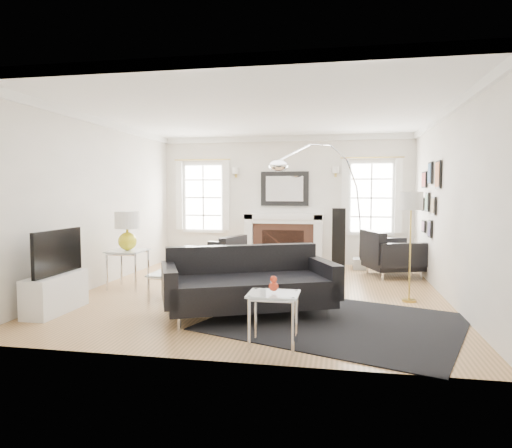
% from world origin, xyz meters
% --- Properties ---
extents(floor, '(6.00, 6.00, 0.00)m').
position_xyz_m(floor, '(0.00, 0.00, 0.00)').
color(floor, olive).
rests_on(floor, ground).
extents(back_wall, '(5.50, 0.04, 2.80)m').
position_xyz_m(back_wall, '(0.00, 3.00, 1.40)').
color(back_wall, beige).
rests_on(back_wall, floor).
extents(front_wall, '(5.50, 0.04, 2.80)m').
position_xyz_m(front_wall, '(0.00, -3.00, 1.40)').
color(front_wall, beige).
rests_on(front_wall, floor).
extents(left_wall, '(0.04, 6.00, 2.80)m').
position_xyz_m(left_wall, '(-2.75, 0.00, 1.40)').
color(left_wall, beige).
rests_on(left_wall, floor).
extents(right_wall, '(0.04, 6.00, 2.80)m').
position_xyz_m(right_wall, '(2.75, 0.00, 1.40)').
color(right_wall, beige).
rests_on(right_wall, floor).
extents(ceiling, '(5.50, 6.00, 0.02)m').
position_xyz_m(ceiling, '(0.00, 0.00, 2.80)').
color(ceiling, white).
rests_on(ceiling, back_wall).
extents(crown_molding, '(5.50, 6.00, 0.12)m').
position_xyz_m(crown_molding, '(0.00, 0.00, 2.74)').
color(crown_molding, white).
rests_on(crown_molding, back_wall).
extents(fireplace, '(1.70, 0.69, 1.11)m').
position_xyz_m(fireplace, '(0.00, 2.79, 0.54)').
color(fireplace, white).
rests_on(fireplace, floor).
extents(mantel_mirror, '(1.05, 0.07, 0.75)m').
position_xyz_m(mantel_mirror, '(0.00, 2.95, 1.65)').
color(mantel_mirror, black).
rests_on(mantel_mirror, back_wall).
extents(window_left, '(1.24, 0.15, 1.62)m').
position_xyz_m(window_left, '(-1.85, 2.95, 1.46)').
color(window_left, white).
rests_on(window_left, back_wall).
extents(window_right, '(1.24, 0.15, 1.62)m').
position_xyz_m(window_right, '(1.85, 2.95, 1.46)').
color(window_right, white).
rests_on(window_right, back_wall).
extents(gallery_wall, '(0.04, 1.73, 1.29)m').
position_xyz_m(gallery_wall, '(2.72, 1.30, 1.53)').
color(gallery_wall, black).
rests_on(gallery_wall, right_wall).
extents(tv_unit, '(0.35, 1.00, 1.09)m').
position_xyz_m(tv_unit, '(-2.44, -1.70, 0.33)').
color(tv_unit, white).
rests_on(tv_unit, floor).
extents(area_rug, '(3.45, 3.17, 0.01)m').
position_xyz_m(area_rug, '(1.19, -1.50, 0.01)').
color(area_rug, black).
rests_on(area_rug, floor).
extents(sofa, '(2.38, 1.77, 0.71)m').
position_xyz_m(sofa, '(0.05, -1.33, 0.39)').
color(sofa, black).
rests_on(sofa, floor).
extents(armchair_left, '(1.06, 1.13, 0.64)m').
position_xyz_m(armchair_left, '(-0.99, 1.11, 0.36)').
color(armchair_left, black).
rests_on(armchair_left, floor).
extents(armchair_right, '(1.21, 1.28, 0.71)m').
position_xyz_m(armchair_right, '(2.13, 1.76, 0.39)').
color(armchair_right, black).
rests_on(armchair_right, floor).
extents(coffee_table, '(0.86, 0.86, 0.38)m').
position_xyz_m(coffee_table, '(-1.10, -0.55, 0.35)').
color(coffee_table, silver).
rests_on(coffee_table, floor).
extents(side_table_left, '(0.57, 0.57, 0.63)m').
position_xyz_m(side_table_left, '(-2.20, -0.13, 0.52)').
color(side_table_left, silver).
rests_on(side_table_left, floor).
extents(nesting_table, '(0.51, 0.43, 0.56)m').
position_xyz_m(nesting_table, '(0.56, -2.53, 0.44)').
color(nesting_table, silver).
rests_on(nesting_table, floor).
extents(gourd_lamp, '(0.40, 0.40, 0.63)m').
position_xyz_m(gourd_lamp, '(-2.20, -0.13, 0.99)').
color(gourd_lamp, gold).
rests_on(gourd_lamp, side_table_left).
extents(orange_vase, '(0.10, 0.10, 0.16)m').
position_xyz_m(orange_vase, '(0.56, -2.53, 0.65)').
color(orange_vase, red).
rests_on(orange_vase, nesting_table).
extents(arc_floor_lamp, '(1.83, 1.70, 2.59)m').
position_xyz_m(arc_floor_lamp, '(0.85, 1.86, 1.40)').
color(arc_floor_lamp, white).
rests_on(arc_floor_lamp, floor).
extents(stick_floor_lamp, '(0.32, 0.32, 1.58)m').
position_xyz_m(stick_floor_lamp, '(2.20, -0.24, 1.37)').
color(stick_floor_lamp, gold).
rests_on(stick_floor_lamp, floor).
extents(speaker_tower, '(0.26, 0.26, 1.26)m').
position_xyz_m(speaker_tower, '(1.18, 1.95, 0.63)').
color(speaker_tower, black).
rests_on(speaker_tower, floor).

